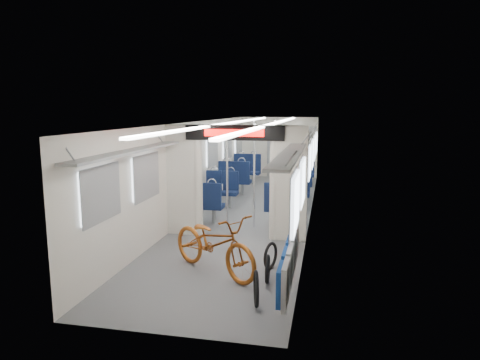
{
  "coord_description": "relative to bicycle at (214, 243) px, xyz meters",
  "views": [
    {
      "loc": [
        1.81,
        -10.37,
        2.63
      ],
      "look_at": [
        -0.03,
        -1.41,
        1.09
      ],
      "focal_mm": 32.0,
      "sensor_mm": 36.0,
      "label": 1
    }
  ],
  "objects": [
    {
      "name": "stanchion_far_left",
      "position": [
        -0.35,
        5.78,
        0.65
      ],
      "size": [
        0.04,
        0.04,
        2.3
      ],
      "primitive_type": "cylinder",
      "color": "silver",
      "rests_on": "ground"
    },
    {
      "name": "bicycle",
      "position": [
        0.0,
        0.0,
        0.0
      ],
      "size": [
        1.95,
        1.64,
        1.01
      ],
      "primitive_type": "imported",
      "rotation": [
        0.0,
        0.0,
        0.96
      ],
      "color": "#994B16",
      "rests_on": "ground"
    },
    {
      "name": "seat_bay_near_left",
      "position": [
        -1.02,
        3.73,
        0.03
      ],
      "size": [
        0.89,
        2.0,
        1.08
      ],
      "color": "#0C1738",
      "rests_on": "ground"
    },
    {
      "name": "bike_hoop_a",
      "position": [
        0.86,
        -1.04,
        -0.28
      ],
      "size": [
        0.16,
        0.5,
        0.5
      ],
      "primitive_type": "torus",
      "rotation": [
        1.57,
        0.0,
        1.8
      ],
      "color": "black",
      "rests_on": "ground"
    },
    {
      "name": "stanchion_far_right",
      "position": [
        0.27,
        5.64,
        0.65
      ],
      "size": [
        0.04,
        0.04,
        2.3
      ],
      "primitive_type": "cylinder",
      "color": "silver",
      "rests_on": "ground"
    },
    {
      "name": "seat_bay_far_left",
      "position": [
        -1.02,
        7.26,
        0.07
      ],
      "size": [
        0.96,
        2.3,
        1.17
      ],
      "color": "#0C1738",
      "rests_on": "ground"
    },
    {
      "name": "seat_bay_far_right",
      "position": [
        0.85,
        7.2,
        0.06
      ],
      "size": [
        0.95,
        2.24,
        1.15
      ],
      "color": "#0C1738",
      "rests_on": "ground"
    },
    {
      "name": "flip_bench",
      "position": [
        1.27,
        -0.77,
        0.08
      ],
      "size": [
        0.12,
        2.12,
        0.53
      ],
      "color": "gray",
      "rests_on": "carriage"
    },
    {
      "name": "stanchion_near_right",
      "position": [
        0.17,
        2.8,
        0.65
      ],
      "size": [
        0.04,
        0.04,
        2.3
      ],
      "primitive_type": "cylinder",
      "color": "silver",
      "rests_on": "ground"
    },
    {
      "name": "bike_hoop_c",
      "position": [
        0.87,
        0.35,
        -0.3
      ],
      "size": [
        0.19,
        0.45,
        0.46
      ],
      "primitive_type": "torus",
      "rotation": [
        1.57,
        0.0,
        1.24
      ],
      "color": "black",
      "rests_on": "ground"
    },
    {
      "name": "seat_bay_near_right",
      "position": [
        0.85,
        3.9,
        0.05
      ],
      "size": [
        0.93,
        2.14,
        1.12
      ],
      "color": "#0C1738",
      "rests_on": "ground"
    },
    {
      "name": "carriage",
      "position": [
        -0.08,
        3.76,
        1.0
      ],
      "size": [
        12.0,
        12.02,
        2.31
      ],
      "color": "#515456",
      "rests_on": "ground"
    },
    {
      "name": "stanchion_near_left",
      "position": [
        -0.38,
        2.54,
        0.65
      ],
      "size": [
        0.04,
        0.04,
        2.3
      ],
      "primitive_type": "cylinder",
      "color": "silver",
      "rests_on": "ground"
    },
    {
      "name": "bike_hoop_b",
      "position": [
        0.9,
        -0.23,
        -0.31
      ],
      "size": [
        0.08,
        0.45,
        0.44
      ],
      "primitive_type": "torus",
      "rotation": [
        1.57,
        0.0,
        1.63
      ],
      "color": "black",
      "rests_on": "ground"
    }
  ]
}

